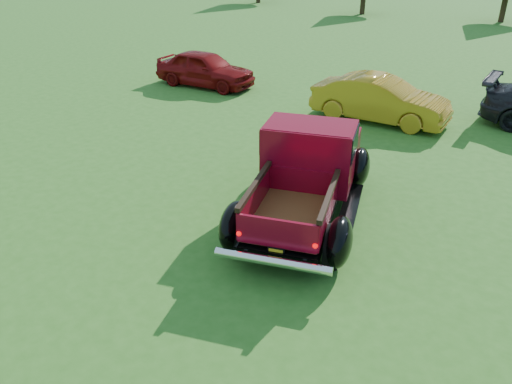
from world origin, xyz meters
TOP-DOWN VIEW (x-y plane):
  - ground at (0.00, 0.00)m, footprint 120.00×120.00m
  - pickup_truck at (-0.46, 1.95)m, footprint 3.64×5.32m
  - show_car_red at (-8.50, 7.88)m, footprint 4.01×1.97m
  - show_car_yellow at (-1.50, 8.01)m, footprint 4.24×1.79m

SIDE VIEW (x-z plane):
  - ground at x=0.00m, z-range 0.00..0.00m
  - show_car_red at x=-8.50m, z-range 0.00..1.31m
  - show_car_yellow at x=-1.50m, z-range 0.00..1.36m
  - pickup_truck at x=-0.46m, z-range -0.05..1.81m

